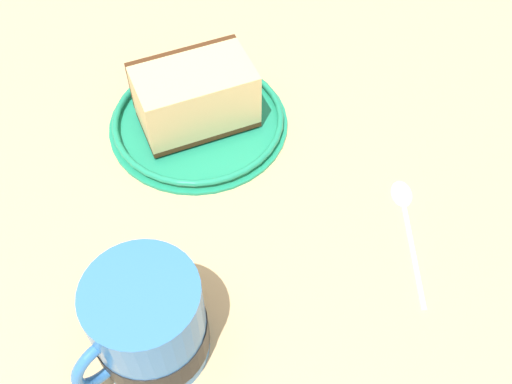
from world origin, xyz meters
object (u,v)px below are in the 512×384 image
small_plate (198,120)px  tea_mug (148,324)px  cake_slice (195,96)px  teaspoon (406,212)px

small_plate → tea_mug: (23.76, 1.99, 3.61)cm
cake_slice → small_plate: bearing=32.1°
small_plate → teaspoon: size_ratio=1.35×
small_plate → cake_slice: 3.21cm
small_plate → cake_slice: (-0.23, -0.15, 3.20)cm
small_plate → cake_slice: cake_slice is taller
small_plate → tea_mug: size_ratio=1.84×
tea_mug → small_plate: bearing=-175.2°
tea_mug → cake_slice: bearing=-174.9°
cake_slice → tea_mug: (23.99, 2.14, 0.41)cm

